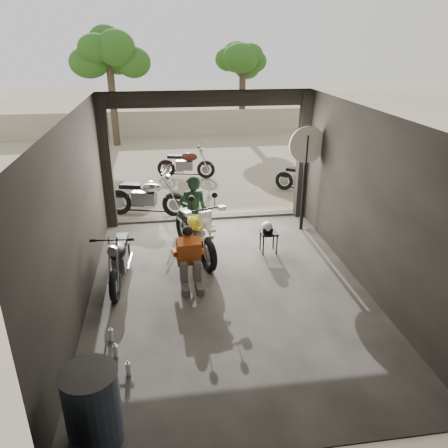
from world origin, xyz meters
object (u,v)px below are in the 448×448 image
object	(u,v)px
mechanic	(190,261)
helmet	(267,227)
outside_bike_a	(146,193)
outside_bike_b	(186,161)
oil_drum	(93,408)
left_bike	(119,255)
stool	(269,235)
main_bike	(194,228)
outside_bike_c	(304,176)
rider	(193,213)
sign_post	(306,161)

from	to	relation	value
mechanic	helmet	distance (m)	2.11
outside_bike_a	outside_bike_b	distance (m)	3.46
oil_drum	mechanic	bearing A→B (deg)	67.60
left_bike	stool	size ratio (longest dim) A/B	3.41
mechanic	stool	size ratio (longest dim) A/B	2.30
main_bike	outside_bike_a	world-z (taller)	main_bike
outside_bike_b	outside_bike_c	distance (m)	3.96
main_bike	stool	world-z (taller)	main_bike
outside_bike_a	outside_bike_b	bearing A→B (deg)	-5.65
outside_bike_c	oil_drum	xyz separation A→B (m)	(-5.08, -8.15, -0.05)
rider	mechanic	xyz separation A→B (m)	(-0.20, -1.66, -0.27)
main_bike	sign_post	xyz separation A→B (m)	(2.66, 0.99, 1.06)
sign_post	main_bike	bearing A→B (deg)	-136.28
helmet	oil_drum	world-z (taller)	oil_drum
outside_bike_b	outside_bike_c	world-z (taller)	outside_bike_b
main_bike	oil_drum	size ratio (longest dim) A/B	2.00
outside_bike_b	outside_bike_c	bearing A→B (deg)	-107.51
main_bike	left_bike	bearing A→B (deg)	-165.41
left_bike	stool	distance (m)	3.17
left_bike	helmet	distance (m)	3.13
outside_bike_b	outside_bike_c	xyz separation A→B (m)	(3.40, -2.03, -0.03)
stool	outside_bike_a	bearing A→B (deg)	135.96
outside_bike_c	stool	distance (m)	4.24
mechanic	outside_bike_c	bearing A→B (deg)	47.90
sign_post	stool	bearing A→B (deg)	-111.66
left_bike	helmet	xyz separation A→B (m)	(3.02, 0.81, 0.04)
main_bike	outside_bike_a	size ratio (longest dim) A/B	1.03
outside_bike_a	rider	bearing A→B (deg)	-137.94
outside_bike_b	stool	distance (m)	5.95
oil_drum	outside_bike_c	bearing A→B (deg)	58.08
outside_bike_a	mechanic	distance (m)	3.85
stool	sign_post	xyz separation A→B (m)	(1.08, 1.08, 1.29)
left_bike	sign_post	xyz separation A→B (m)	(4.14, 1.88, 1.14)
left_bike	rider	size ratio (longest dim) A/B	1.00
main_bike	outside_bike_c	xyz separation A→B (m)	(3.57, 3.65, -0.11)
outside_bike_c	mechanic	bearing A→B (deg)	178.75
outside_bike_b	stool	world-z (taller)	outside_bike_b
rider	mechanic	distance (m)	1.70
stool	helmet	xyz separation A→B (m)	(-0.04, 0.01, 0.19)
outside_bike_c	rider	size ratio (longest dim) A/B	0.94
main_bike	mechanic	distance (m)	1.31
outside_bike_a	stool	world-z (taller)	outside_bike_a
left_bike	outside_bike_c	distance (m)	6.79
outside_bike_c	stool	xyz separation A→B (m)	(-1.99, -3.74, -0.12)
outside_bike_b	oil_drum	distance (m)	10.32
outside_bike_a	outside_bike_b	size ratio (longest dim) A/B	1.13
left_bike	helmet	bearing A→B (deg)	19.26
outside_bike_b	oil_drum	xyz separation A→B (m)	(-1.68, -10.18, -0.08)
outside_bike_a	stool	distance (m)	3.67
oil_drum	outside_bike_a	bearing A→B (deg)	86.26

